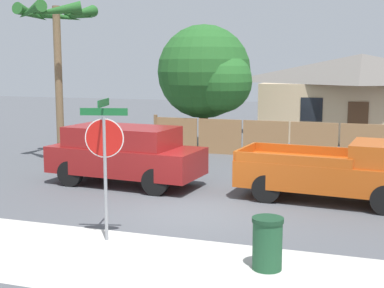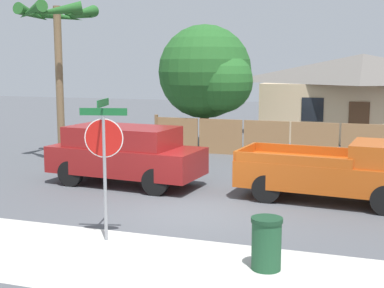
# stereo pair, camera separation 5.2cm
# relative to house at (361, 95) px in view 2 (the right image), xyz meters

# --- Properties ---
(ground_plane) EXTENTS (80.00, 80.00, 0.00)m
(ground_plane) POSITION_rel_house_xyz_m (-3.61, -15.72, -2.17)
(ground_plane) COLOR #4C4F54
(sidewalk_strip) EXTENTS (36.00, 3.20, 0.01)m
(sidewalk_strip) POSITION_rel_house_xyz_m (-3.61, -19.32, -2.17)
(sidewalk_strip) COLOR beige
(sidewalk_strip) RESTS_ON ground
(wooden_fence) EXTENTS (15.31, 0.12, 1.55)m
(wooden_fence) POSITION_rel_house_xyz_m (-0.56, -7.02, -1.45)
(wooden_fence) COLOR #997047
(wooden_fence) RESTS_ON ground
(house) EXTENTS (9.93, 6.12, 4.19)m
(house) POSITION_rel_house_xyz_m (0.00, 0.00, 0.00)
(house) COLOR beige
(house) RESTS_ON ground
(oak_tree) EXTENTS (4.28, 4.07, 5.39)m
(oak_tree) POSITION_rel_house_xyz_m (-6.26, -5.67, 1.09)
(oak_tree) COLOR brown
(oak_tree) RESTS_ON ground
(palm_tree) EXTENTS (2.89, 3.10, 5.88)m
(palm_tree) POSITION_rel_house_xyz_m (-10.60, -10.54, 2.89)
(palm_tree) COLOR brown
(palm_tree) RESTS_ON ground
(red_suv) EXTENTS (4.83, 2.30, 1.80)m
(red_suv) POSITION_rel_house_xyz_m (-6.51, -13.44, -1.19)
(red_suv) COLOR maroon
(red_suv) RESTS_ON ground
(orange_pickup) EXTENTS (5.02, 2.38, 1.67)m
(orange_pickup) POSITION_rel_house_xyz_m (-0.20, -13.46, -1.34)
(orange_pickup) COLOR #B74C14
(orange_pickup) RESTS_ON ground
(stop_sign) EXTENTS (0.96, 0.86, 2.97)m
(stop_sign) POSITION_rel_house_xyz_m (-4.59, -18.33, -0.16)
(stop_sign) COLOR gray
(stop_sign) RESTS_ON ground
(trash_bin) EXTENTS (0.57, 0.57, 0.96)m
(trash_bin) POSITION_rel_house_xyz_m (-1.09, -18.86, -1.69)
(trash_bin) COLOR #1E4C2D
(trash_bin) RESTS_ON ground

